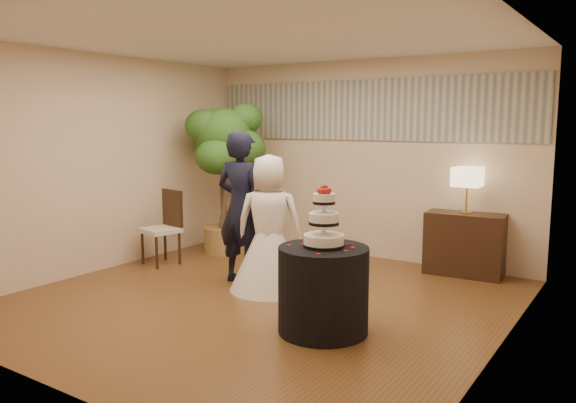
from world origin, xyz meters
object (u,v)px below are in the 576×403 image
Objects in this scene: ficus_tree at (223,177)px; side_chair at (160,228)px; table_lamp at (467,190)px; bride at (269,223)px; groom at (242,207)px; wedding_cake at (324,216)px; console at (464,244)px; cake_table at (323,290)px.

side_chair is at bearing -103.96° from ficus_tree.
table_lamp is 0.57× the size of side_chair.
bride is 2.72× the size of table_lamp.
ficus_tree reaches higher than groom.
table_lamp is 4.05m from side_chair.
wedding_cake is (1.18, -0.81, 0.31)m from bride.
ficus_tree is at bearing -171.98° from console.
cake_table is 2.74m from console.
side_chair is (-0.26, -1.04, -0.62)m from ficus_tree.
bride is 1.89× the size of cake_table.
side_chair is (-3.61, -1.74, 0.11)m from console.
groom is 0.81× the size of ficus_tree.
bride reaches higher than table_lamp.
console is at bearing -142.92° from groom.
groom reaches higher than console.
table_lamp is at bearing 11.85° from ficus_tree.
console is 0.42× the size of ficus_tree.
wedding_cake is 3.46m from ficus_tree.
side_chair is (-1.45, 0.06, -0.41)m from groom.
bride is 1.46m from wedding_cake.
wedding_cake is 0.57× the size of side_chair.
console is (2.16, 1.80, -0.52)m from groom.
table_lamp is 3.43m from ficus_tree.
groom reaches higher than table_lamp.
groom is at bearing 151.60° from wedding_cake.
side_chair is (-3.61, -1.74, -0.58)m from table_lamp.
bride reaches higher than side_chair.
ficus_tree reaches higher than table_lamp.
cake_table is at bearing 90.00° from wedding_cake.
wedding_cake is at bearing -5.16° from side_chair.
wedding_cake is 0.26× the size of ficus_tree.
bride reaches higher than console.
ficus_tree reaches higher than wedding_cake.
bride is 0.70× the size of ficus_tree.
groom is 3.18× the size of wedding_cake.
wedding_cake reaches higher than table_lamp.
wedding_cake is 2.83m from console.
cake_table is 0.82× the size of side_chair.
groom reaches higher than side_chair.
cake_table is at bearing -34.98° from ficus_tree.
cake_table is 3.24m from side_chair.
console is at bearing 79.11° from wedding_cake.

